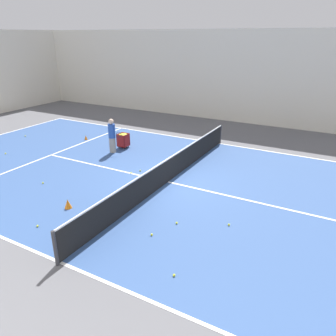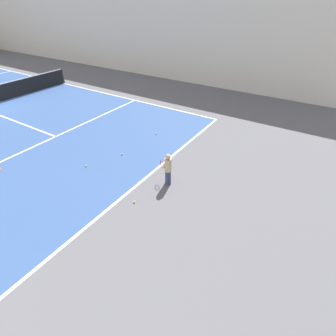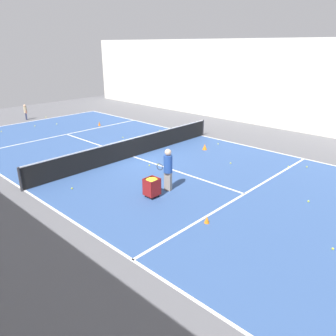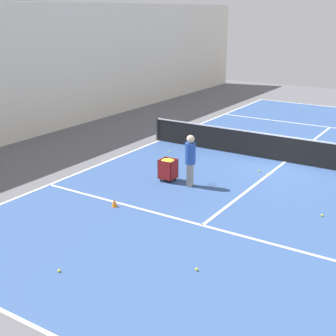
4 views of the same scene
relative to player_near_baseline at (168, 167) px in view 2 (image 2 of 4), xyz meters
The scene contains 10 objects.
line_baseline_near 1.11m from the player_near_baseline, 76.66° to the left, with size 11.81×0.10×0.00m, color white.
line_sideline_right 14.49m from the player_near_baseline, 65.04° to the left, with size 0.10×24.54×0.00m, color white.
line_service_near 6.41m from the player_near_baseline, 88.19° to the left, with size 11.81×0.10×0.00m, color white.
hall_enclosure_right 17.54m from the player_near_baseline, 48.98° to the left, with size 0.15×35.31×6.01m.
player_near_baseline is the anchor object (origin of this frame).
tennis_ball_4 15.19m from the player_near_baseline, 71.97° to the left, with size 0.07×0.07×0.07m, color yellow.
tennis_ball_5 1.62m from the player_near_baseline, 166.23° to the left, with size 0.07×0.07×0.07m, color yellow.
tennis_ball_12 2.81m from the player_near_baseline, 76.90° to the left, with size 0.07×0.07×0.07m, color yellow.
tennis_ball_13 3.40m from the player_near_baseline, 103.99° to the left, with size 0.07×0.07×0.07m, color yellow.
tennis_ball_15 3.95m from the player_near_baseline, 41.01° to the left, with size 0.07×0.07×0.07m, color yellow.
Camera 2 is at (-6.41, -17.10, 5.61)m, focal length 28.00 mm.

